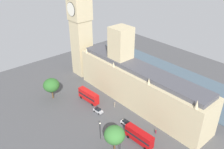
{
  "coord_description": "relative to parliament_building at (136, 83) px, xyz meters",
  "views": [
    {
      "loc": [
        58.72,
        53.52,
        56.71
      ],
      "look_at": [
        1.0,
        -13.01,
        9.09
      ],
      "focal_mm": 37.66,
      "sensor_mm": 36.0,
      "label": 1
    }
  ],
  "objects": [
    {
      "name": "pedestrian_midblock",
      "position": [
        9.22,
        -2.83,
        -8.38
      ],
      "size": [
        0.64,
        0.58,
        1.49
      ],
      "rotation": [
        0.0,
        0.0,
        2.14
      ],
      "color": "gray",
      "rests_on": "ground"
    },
    {
      "name": "parliament_building",
      "position": [
        0.0,
        0.0,
        0.0
      ],
      "size": [
        12.07,
        61.24,
        29.72
      ],
      "color": "#CCBA8E",
      "rests_on": "ground"
    },
    {
      "name": "pedestrian_opposite_hall",
      "position": [
        8.56,
        -3.48,
        -8.38
      ],
      "size": [
        0.5,
        0.59,
        1.49
      ],
      "rotation": [
        0.0,
        0.0,
        2.92
      ],
      "color": "gray",
      "rests_on": "ground"
    },
    {
      "name": "pedestrian_trailing",
      "position": [
        8.65,
        18.07,
        -8.36
      ],
      "size": [
        0.6,
        0.5,
        1.54
      ],
      "rotation": [
        0.0,
        0.0,
        4.9
      ],
      "color": "maroon",
      "rests_on": "ground"
    },
    {
      "name": "double_decker_bus_near_tower",
      "position": [
        16.16,
        17.13,
        -6.42
      ],
      "size": [
        3.02,
        10.6,
        4.75
      ],
      "rotation": [
        0.0,
        0.0,
        0.04
      ],
      "color": "#B20C0F",
      "rests_on": "ground"
    },
    {
      "name": "plane_tree_corner",
      "position": [
        24.95,
        -24.8,
        -2.66
      ],
      "size": [
        6.69,
        6.69,
        9.26
      ],
      "color": "brown",
      "rests_on": "ground"
    },
    {
      "name": "street_lamp_far_end",
      "position": [
        24.77,
        7.59,
        -4.29
      ],
      "size": [
        0.56,
        0.56,
        6.9
      ],
      "color": "black",
      "rests_on": "ground"
    },
    {
      "name": "car_silver_kerbside",
      "position": [
        16.44,
        -4.39,
        -8.17
      ],
      "size": [
        2.23,
        4.21,
        1.74
      ],
      "rotation": [
        0.0,
        0.0,
        0.11
      ],
      "color": "#B7B7BC",
      "rests_on": "ground"
    },
    {
      "name": "clock_tower",
      "position": [
        1.56,
        -35.75,
        19.64
      ],
      "size": [
        8.88,
        8.88,
        55.5
      ],
      "color": "#CCBA8E",
      "rests_on": "ground"
    },
    {
      "name": "river_thames",
      "position": [
        -26.89,
        1.44,
        -8.93
      ],
      "size": [
        28.5,
        118.11,
        0.25
      ],
      "primitive_type": "cube",
      "color": "#475B6B",
      "rests_on": "ground"
    },
    {
      "name": "plane_tree_under_trees",
      "position": [
        24.83,
        14.78,
        -2.33
      ],
      "size": [
        6.52,
        6.52,
        9.52
      ],
      "color": "brown",
      "rests_on": "ground"
    },
    {
      "name": "car_white_by_river_gate",
      "position": [
        13.33,
        8.27,
        -8.17
      ],
      "size": [
        2.04,
        4.69,
        1.74
      ],
      "rotation": [
        0.0,
        0.0,
        0.07
      ],
      "color": "silver",
      "rests_on": "ground"
    },
    {
      "name": "street_lamp_slot_10",
      "position": [
        24.61,
        17.09,
        -4.24
      ],
      "size": [
        0.56,
        0.56,
        6.98
      ],
      "color": "black",
      "rests_on": "ground"
    },
    {
      "name": "ground_plane",
      "position": [
        1.99,
        1.44,
        -9.05
      ],
      "size": [
        131.24,
        131.24,
        0.0
      ],
      "primitive_type": "plane",
      "color": "#4C4C4F"
    },
    {
      "name": "double_decker_bus_leading",
      "position": [
        14.64,
        -12.98,
        -6.42
      ],
      "size": [
        3.23,
        10.64,
        4.75
      ],
      "rotation": [
        0.0,
        0.0,
        3.21
      ],
      "color": "red",
      "rests_on": "ground"
    }
  ]
}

